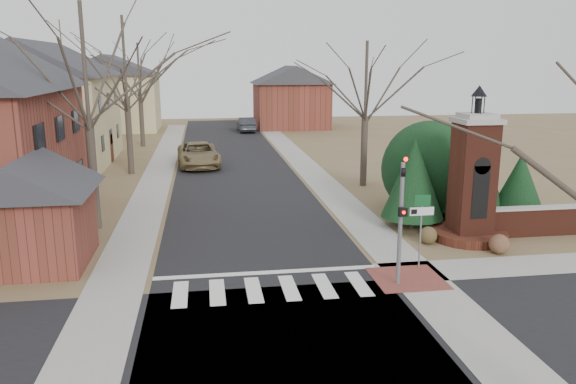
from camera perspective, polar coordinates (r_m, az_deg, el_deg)
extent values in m
plane|color=brown|center=(18.23, -1.37, -10.81)|extent=(120.00, 120.00, 0.00)
cube|color=black|center=(39.30, -5.42, 2.18)|extent=(8.00, 70.00, 0.01)
cube|color=black|center=(15.56, 0.08, -15.22)|extent=(120.00, 8.00, 0.01)
cube|color=silver|center=(18.96, -1.68, -9.82)|extent=(8.00, 2.20, 0.02)
cube|color=silver|center=(20.34, -2.19, -8.19)|extent=(8.00, 0.35, 0.02)
cube|color=gray|center=(39.91, 2.06, 2.41)|extent=(2.00, 60.00, 0.02)
cube|color=gray|center=(39.37, -13.00, 1.93)|extent=(2.00, 60.00, 0.02)
cube|color=brown|center=(20.23, 12.03, -8.60)|extent=(2.40, 2.40, 0.02)
cylinder|color=slate|center=(19.03, 11.34, -3.30)|extent=(0.14, 0.14, 4.20)
imported|color=black|center=(18.59, 11.60, 2.48)|extent=(0.15, 0.18, 0.90)
sphere|color=#FF0C05|center=(18.33, 11.88, 3.28)|extent=(0.14, 0.14, 0.14)
cube|color=black|center=(18.74, 11.59, -1.98)|extent=(0.28, 0.16, 0.30)
sphere|color=#FF0C05|center=(18.66, 11.68, -2.05)|extent=(0.11, 0.11, 0.11)
cylinder|color=slate|center=(20.96, 13.30, -4.15)|extent=(0.06, 0.06, 2.60)
cube|color=silver|center=(20.72, 13.45, -1.92)|extent=(0.90, 0.03, 0.30)
cube|color=black|center=(20.59, 12.69, -1.97)|extent=(0.22, 0.02, 0.18)
cube|color=#104C21|center=(20.62, 13.51, -0.85)|extent=(0.60, 0.03, 0.40)
cylinder|color=#562519|center=(25.26, 17.85, -4.14)|extent=(3.20, 3.20, 0.36)
cube|color=#562519|center=(24.70, 18.23, 1.01)|extent=(1.50, 1.50, 5.00)
cube|color=black|center=(24.14, 18.93, -0.04)|extent=(0.70, 0.10, 2.20)
cube|color=gray|center=(24.33, 18.65, 6.89)|extent=(1.70, 1.70, 0.20)
cube|color=gray|center=(24.31, 18.69, 7.36)|extent=(1.30, 1.30, 0.20)
cylinder|color=black|center=(24.28, 18.76, 8.30)|extent=(0.20, 0.20, 0.60)
cone|color=black|center=(24.25, 18.86, 9.71)|extent=(0.64, 0.64, 0.45)
cube|color=#562519|center=(27.43, 26.38, -2.64)|extent=(7.50, 0.40, 1.20)
cube|color=gray|center=(27.27, 26.52, -1.33)|extent=(7.50, 0.50, 0.10)
cube|color=tan|center=(45.21, -23.36, 6.69)|extent=(9.00, 12.00, 6.40)
cube|color=brown|center=(22.80, -24.68, -3.36)|extent=(4.00, 4.00, 2.80)
cube|color=tan|center=(65.45, -17.50, 8.62)|extent=(10.00, 8.00, 6.00)
cube|color=tan|center=(64.22, -20.48, 11.91)|extent=(0.75, 0.75, 3.08)
cube|color=brown|center=(65.51, 0.29, 8.78)|extent=(8.00, 8.00, 5.00)
cube|color=brown|center=(63.45, -1.53, 11.71)|extent=(0.75, 0.75, 2.80)
cylinder|color=#473D33|center=(26.28, 12.43, -2.99)|extent=(0.20, 0.20, 0.50)
cone|color=black|center=(25.80, 12.65, 1.39)|extent=(2.80, 2.80, 3.60)
cylinder|color=#473D33|center=(28.65, 17.76, -1.98)|extent=(0.20, 0.20, 0.50)
cone|color=black|center=(28.16, 18.08, 2.64)|extent=(3.40, 3.40, 4.20)
cylinder|color=#473D33|center=(28.75, 22.21, -2.29)|extent=(0.20, 0.20, 0.50)
cone|color=black|center=(28.39, 22.49, 0.93)|extent=(2.40, 2.40, 2.80)
sphere|color=black|center=(28.73, 14.23, 2.68)|extent=(4.80, 4.80, 4.80)
cylinder|color=#473D33|center=(26.49, -19.16, 1.53)|extent=(0.40, 0.40, 4.83)
cylinder|color=#473D33|center=(39.16, -15.82, 5.44)|extent=(0.40, 0.40, 5.04)
cylinder|color=#473D33|center=(52.09, -14.64, 6.93)|extent=(0.40, 0.40, 4.41)
cylinder|color=#473D33|center=(34.33, 7.72, 4.09)|extent=(0.40, 0.40, 4.20)
imported|color=olive|center=(41.19, -9.07, 3.78)|extent=(3.29, 6.36, 1.71)
imported|color=#303338|center=(61.53, -4.28, 6.86)|extent=(1.85, 4.82, 1.57)
sphere|color=brown|center=(24.05, 14.05, -4.28)|extent=(0.74, 0.74, 0.74)
sphere|color=brown|center=(23.66, 20.67, -4.98)|extent=(0.79, 0.79, 0.79)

